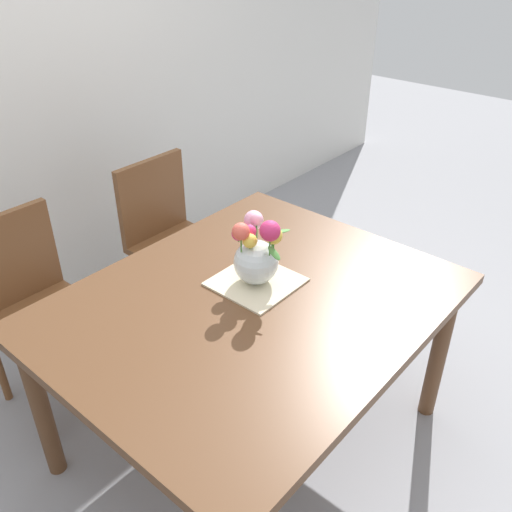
% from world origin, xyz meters
% --- Properties ---
extents(ground_plane, '(12.00, 12.00, 0.00)m').
position_xyz_m(ground_plane, '(0.00, 0.00, 0.00)').
color(ground_plane, '#939399').
extents(dining_table, '(1.44, 1.17, 0.74)m').
position_xyz_m(dining_table, '(0.00, 0.00, 0.66)').
color(dining_table, brown).
rests_on(dining_table, ground_plane).
extents(chair_left, '(0.42, 0.42, 0.90)m').
position_xyz_m(chair_left, '(-0.40, 0.93, 0.52)').
color(chair_left, brown).
rests_on(chair_left, ground_plane).
extents(chair_right, '(0.42, 0.42, 0.90)m').
position_xyz_m(chair_right, '(0.40, 0.93, 0.52)').
color(chair_right, brown).
rests_on(chair_right, ground_plane).
extents(placemat, '(0.30, 0.30, 0.01)m').
position_xyz_m(placemat, '(0.09, 0.06, 0.75)').
color(placemat, beige).
rests_on(placemat, dining_table).
extents(flower_vase, '(0.22, 0.27, 0.29)m').
position_xyz_m(flower_vase, '(0.10, 0.06, 0.88)').
color(flower_vase, silver).
rests_on(flower_vase, placemat).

